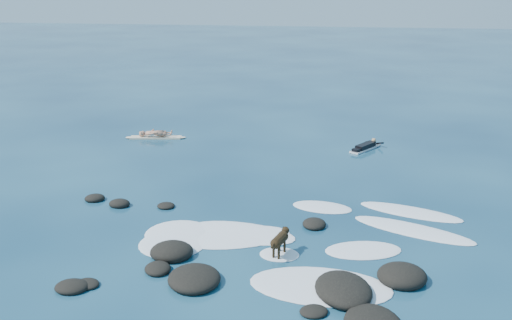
# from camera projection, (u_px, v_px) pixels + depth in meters

# --- Properties ---
(ground) EXTENTS (160.00, 160.00, 0.00)m
(ground) POSITION_uv_depth(u_px,v_px,m) (223.00, 226.00, 17.51)
(ground) COLOR #0A2642
(ground) RESTS_ON ground
(reef_rocks) EXTENTS (11.23, 7.41, 0.53)m
(reef_rocks) POSITION_uv_depth(u_px,v_px,m) (272.00, 274.00, 14.40)
(reef_rocks) COLOR black
(reef_rocks) RESTS_ON ground
(breaking_foam) EXTENTS (10.09, 7.20, 0.12)m
(breaking_foam) POSITION_uv_depth(u_px,v_px,m) (289.00, 241.00, 16.50)
(breaking_foam) COLOR white
(breaking_foam) RESTS_ON ground
(standing_surfer_rig) EXTENTS (2.90, 0.90, 1.65)m
(standing_surfer_rig) POSITION_uv_depth(u_px,v_px,m) (155.00, 125.00, 27.03)
(standing_surfer_rig) COLOR beige
(standing_surfer_rig) RESTS_ON ground
(paddling_surfer_rig) EXTENTS (1.53, 1.99, 0.38)m
(paddling_surfer_rig) POSITION_uv_depth(u_px,v_px,m) (366.00, 147.00, 25.41)
(paddling_surfer_rig) COLOR silver
(paddling_surfer_rig) RESTS_ON ground
(dog) EXTENTS (0.49, 1.14, 0.74)m
(dog) POSITION_uv_depth(u_px,v_px,m) (280.00, 239.00, 15.47)
(dog) COLOR black
(dog) RESTS_ON ground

